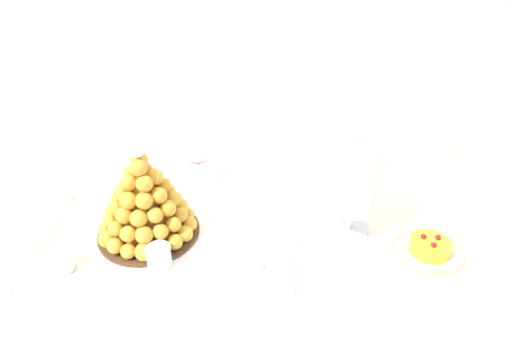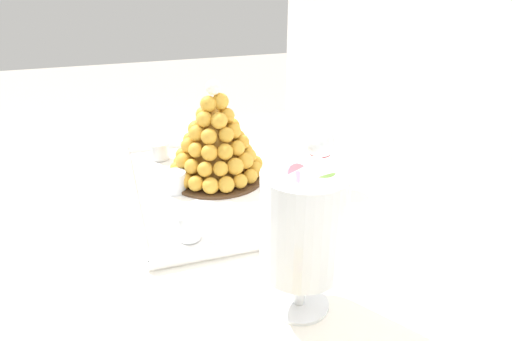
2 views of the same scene
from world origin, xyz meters
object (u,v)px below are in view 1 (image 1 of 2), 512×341
at_px(wine_glass, 198,153).
at_px(dessert_cup_mid_left, 159,257).
at_px(serving_tray, 167,240).
at_px(macaron_goblet, 355,176).
at_px(dessert_cup_centre, 255,256).
at_px(fruit_tart_plate, 429,249).
at_px(croquembouche, 145,202).
at_px(dessert_cup_left, 62,262).

bearing_deg(wine_glass, dessert_cup_mid_left, -99.92).
relative_size(serving_tray, macaron_goblet, 2.32).
distance_m(dessert_cup_centre, fruit_tart_plate, 0.45).
bearing_deg(dessert_cup_mid_left, croquembouche, 111.30).
relative_size(dessert_cup_left, wine_glass, 0.34).
height_order(dessert_cup_mid_left, dessert_cup_centre, dessert_cup_centre).
xyz_separation_m(dessert_cup_mid_left, wine_glass, (0.07, 0.38, 0.08)).
relative_size(macaron_goblet, fruit_tart_plate, 1.53).
height_order(serving_tray, croquembouche, croquembouche).
relative_size(dessert_cup_mid_left, macaron_goblet, 0.22).
distance_m(croquembouche, dessert_cup_centre, 0.32).
bearing_deg(croquembouche, dessert_cup_centre, -24.68).
bearing_deg(dessert_cup_left, croquembouche, 35.77).
relative_size(dessert_cup_left, dessert_cup_centre, 0.91).
distance_m(serving_tray, dessert_cup_mid_left, 0.10).
bearing_deg(fruit_tart_plate, croquembouche, 173.08).
bearing_deg(fruit_tart_plate, serving_tray, 174.85).
distance_m(croquembouche, dessert_cup_mid_left, 0.15).
relative_size(serving_tray, fruit_tart_plate, 3.54).
xyz_separation_m(dessert_cup_mid_left, dessert_cup_centre, (0.23, -0.01, 0.00)).
bearing_deg(dessert_cup_centre, croquembouche, 155.32).
bearing_deg(croquembouche, dessert_cup_mid_left, -68.70).
height_order(serving_tray, wine_glass, wine_glass).
height_order(serving_tray, dessert_cup_centre, dessert_cup_centre).
distance_m(dessert_cup_mid_left, wine_glass, 0.39).
xyz_separation_m(fruit_tart_plate, wine_glass, (-0.61, 0.34, 0.10)).
xyz_separation_m(croquembouche, dessert_cup_mid_left, (0.05, -0.12, -0.08)).
relative_size(dessert_cup_mid_left, wine_glass, 0.39).
bearing_deg(dessert_cup_centre, dessert_cup_mid_left, 178.53).
bearing_deg(serving_tray, dessert_cup_centre, -23.78).
bearing_deg(dessert_cup_centre, wine_glass, 113.36).
relative_size(dessert_cup_centre, fruit_tart_plate, 0.32).
height_order(croquembouche, dessert_cup_mid_left, croquembouche).
relative_size(macaron_goblet, wine_glass, 1.74).
distance_m(dessert_cup_centre, macaron_goblet, 0.33).
bearing_deg(wine_glass, macaron_goblet, -28.60).
distance_m(dessert_cup_centre, wine_glass, 0.43).
bearing_deg(dessert_cup_left, serving_tray, 24.21).
xyz_separation_m(croquembouche, wine_glass, (0.11, 0.26, 0.00)).
height_order(dessert_cup_centre, fruit_tart_plate, dessert_cup_centre).
relative_size(croquembouche, fruit_tart_plate, 1.53).
relative_size(serving_tray, croquembouche, 2.32).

